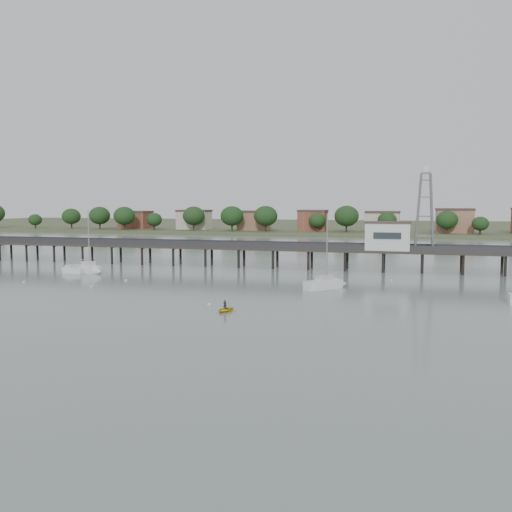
{
  "coord_description": "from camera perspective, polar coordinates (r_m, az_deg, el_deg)",
  "views": [
    {
      "loc": [
        29.3,
        -48.54,
        12.87
      ],
      "look_at": [
        4.49,
        42.0,
        4.0
      ],
      "focal_mm": 40.0,
      "sensor_mm": 36.0,
      "label": 1
    }
  ],
  "objects": [
    {
      "name": "ground_plane",
      "position": [
        58.14,
        -15.53,
        -7.59
      ],
      "size": [
        500.0,
        500.0,
        0.0
      ],
      "primitive_type": "plane",
      "color": "gray",
      "rests_on": "ground"
    },
    {
      "name": "pier",
      "position": [
        112.79,
        0.22,
        0.78
      ],
      "size": [
        150.0,
        5.0,
        5.5
      ],
      "color": "#2D2823",
      "rests_on": "ground"
    },
    {
      "name": "pier_building",
      "position": [
        108.8,
        13.04,
        1.99
      ],
      "size": [
        8.4,
        5.4,
        5.3
      ],
      "color": "silver",
      "rests_on": "ground"
    },
    {
      "name": "lattice_tower",
      "position": [
        108.57,
        16.53,
        4.24
      ],
      "size": [
        3.2,
        3.2,
        15.5
      ],
      "color": "slate",
      "rests_on": "ground"
    },
    {
      "name": "sailboat_b",
      "position": [
        108.38,
        -16.14,
        -1.29
      ],
      "size": [
        7.3,
        5.45,
        12.03
      ],
      "rotation": [
        0.0,
        0.0,
        -0.53
      ],
      "color": "white",
      "rests_on": "ground"
    },
    {
      "name": "sailboat_c",
      "position": [
        86.25,
        7.4,
        -2.79
      ],
      "size": [
        6.32,
        6.53,
        11.75
      ],
      "rotation": [
        0.0,
        0.0,
        0.82
      ],
      "color": "white",
      "rests_on": "ground"
    },
    {
      "name": "white_tender",
      "position": [
        109.26,
        -17.79,
        -1.36
      ],
      "size": [
        4.33,
        2.26,
        1.61
      ],
      "rotation": [
        0.0,
        0.0,
        -0.13
      ],
      "color": "white",
      "rests_on": "ground"
    },
    {
      "name": "yellow_dinghy",
      "position": [
        67.66,
        -3.13,
        -5.58
      ],
      "size": [
        2.13,
        0.93,
        2.89
      ],
      "primitive_type": "imported",
      "rotation": [
        0.0,
        0.0,
        -0.17
      ],
      "color": "yellow",
      "rests_on": "ground"
    },
    {
      "name": "dinghy_occupant",
      "position": [
        67.66,
        -3.13,
        -5.58
      ],
      "size": [
        0.7,
        1.21,
        0.27
      ],
      "primitive_type": "imported",
      "rotation": [
        0.0,
        0.0,
        3.41
      ],
      "color": "black",
      "rests_on": "ground"
    },
    {
      "name": "mooring_buoys",
      "position": [
        84.33,
        -4.12,
        -3.34
      ],
      "size": [
        72.98,
        29.01,
        0.39
      ],
      "color": "beige",
      "rests_on": "ground"
    },
    {
      "name": "far_shore",
      "position": [
        289.81,
        9.59,
        2.97
      ],
      "size": [
        500.0,
        170.0,
        10.4
      ],
      "color": "#475133",
      "rests_on": "ground"
    }
  ]
}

